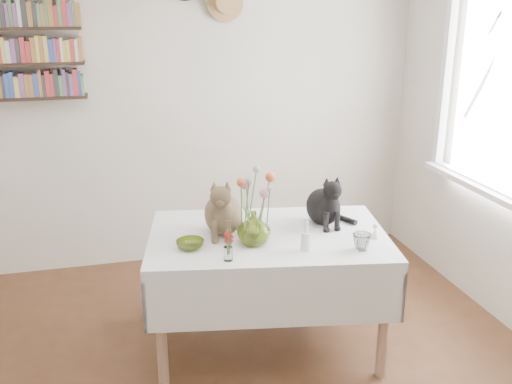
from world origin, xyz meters
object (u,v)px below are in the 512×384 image
object	(u,v)px
tabby_cat	(223,204)
black_cat	(324,197)
flower_vase	(254,228)
bookshelf_unit	(6,34)
dining_table	(268,262)

from	to	relation	value
tabby_cat	black_cat	bearing A→B (deg)	16.42
black_cat	tabby_cat	bearing A→B (deg)	177.93
flower_vase	bookshelf_unit	size ratio (longest dim) A/B	0.20
dining_table	black_cat	bearing A→B (deg)	13.27
black_cat	bookshelf_unit	bearing A→B (deg)	143.32
dining_table	black_cat	xyz separation A→B (m)	(0.37, 0.09, 0.35)
tabby_cat	bookshelf_unit	xyz separation A→B (m)	(-1.25, 1.28, 0.91)
tabby_cat	bookshelf_unit	size ratio (longest dim) A/B	0.36
flower_vase	black_cat	bearing A→B (deg)	23.04
dining_table	tabby_cat	xyz separation A→B (m)	(-0.25, 0.08, 0.37)
tabby_cat	bookshelf_unit	bearing A→B (deg)	150.35
flower_vase	bookshelf_unit	distance (m)	2.26
dining_table	bookshelf_unit	world-z (taller)	bookshelf_unit
dining_table	flower_vase	world-z (taller)	flower_vase
tabby_cat	black_cat	world-z (taller)	tabby_cat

